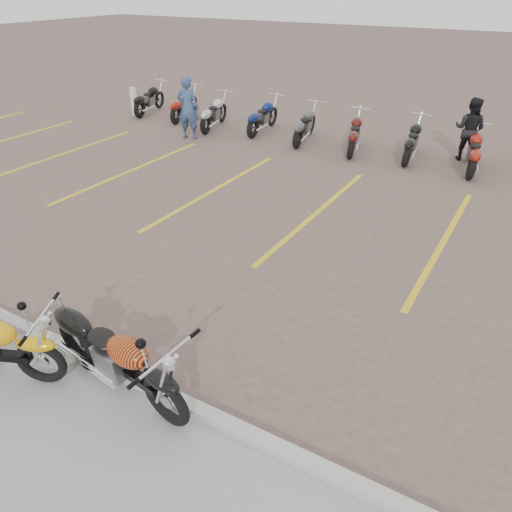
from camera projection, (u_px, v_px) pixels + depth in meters
The scene contains 8 objects.
ground at pixel (213, 302), 7.94m from camera, with size 100.00×100.00×0.00m, color #745A53.
curb at pixel (124, 375), 6.41m from camera, with size 60.00×0.18×0.12m, color #ADAAA3.
parking_stripes at pixel (317, 212), 10.94m from camera, with size 38.00×5.50×0.01m, color gold, non-canonical shape.
flame_cruiser at pixel (118, 357), 6.07m from camera, with size 2.39×0.53×0.99m.
person_a at pixel (188, 108), 15.48m from camera, with size 0.70×0.46×1.91m, color navy.
person_b at pixel (470, 129), 13.69m from camera, with size 0.83×0.65×1.71m, color black.
bollard at pixel (134, 101), 18.33m from camera, with size 0.15×0.15×1.00m, color white.
bg_bike_row at pixel (442, 143), 13.65m from camera, with size 22.44×2.08×1.10m.
Camera 1 is at (3.92, -5.30, 4.54)m, focal length 35.00 mm.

